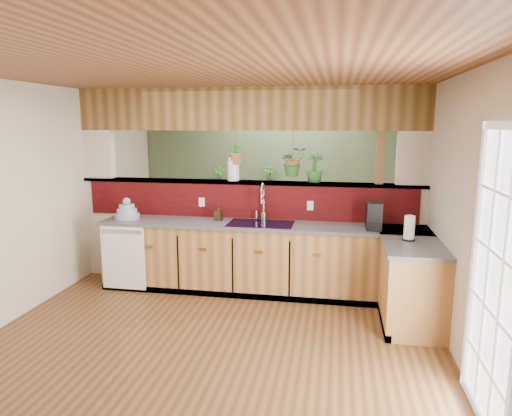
% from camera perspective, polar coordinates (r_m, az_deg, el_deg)
% --- Properties ---
extents(ground, '(4.60, 7.00, 0.01)m').
position_cam_1_polar(ground, '(5.17, -4.10, -13.99)').
color(ground, brown).
rests_on(ground, ground).
extents(ceiling, '(4.60, 7.00, 0.01)m').
position_cam_1_polar(ceiling, '(4.72, -4.53, 16.06)').
color(ceiling, brown).
rests_on(ceiling, ground).
extents(wall_back, '(4.60, 0.02, 2.60)m').
position_cam_1_polar(wall_back, '(8.18, 1.81, 4.64)').
color(wall_back, beige).
rests_on(wall_back, ground).
extents(wall_left, '(0.02, 7.00, 2.60)m').
position_cam_1_polar(wall_left, '(5.79, -26.94, 1.02)').
color(wall_left, beige).
rests_on(wall_left, ground).
extents(wall_right, '(0.02, 7.00, 2.60)m').
position_cam_1_polar(wall_right, '(4.76, 23.59, -0.55)').
color(wall_right, beige).
rests_on(wall_right, ground).
extents(pass_through_partition, '(4.60, 0.21, 2.60)m').
position_cam_1_polar(pass_through_partition, '(6.08, -0.87, 1.54)').
color(pass_through_partition, beige).
rests_on(pass_through_partition, ground).
extents(pass_through_ledge, '(4.60, 0.21, 0.04)m').
position_cam_1_polar(pass_through_ledge, '(6.07, -1.14, 3.23)').
color(pass_through_ledge, brown).
rests_on(pass_through_ledge, ground).
extents(header_beam, '(4.60, 0.15, 0.55)m').
position_cam_1_polar(header_beam, '(6.02, -1.17, 12.28)').
color(header_beam, brown).
rests_on(header_beam, ground).
extents(sage_backwall, '(4.55, 0.02, 2.55)m').
position_cam_1_polar(sage_backwall, '(8.16, 1.79, 4.62)').
color(sage_backwall, '#4F6444').
rests_on(sage_backwall, ground).
extents(countertop, '(4.14, 1.52, 0.90)m').
position_cam_1_polar(countertop, '(5.69, 6.29, -6.85)').
color(countertop, olive).
rests_on(countertop, ground).
extents(dishwasher, '(0.58, 0.03, 0.82)m').
position_cam_1_polar(dishwasher, '(6.09, -16.28, -5.97)').
color(dishwasher, white).
rests_on(dishwasher, ground).
extents(navy_sink, '(0.82, 0.50, 0.18)m').
position_cam_1_polar(navy_sink, '(5.76, 0.59, -2.73)').
color(navy_sink, black).
rests_on(navy_sink, countertop).
extents(french_door, '(0.06, 1.02, 2.16)m').
position_cam_1_polar(french_door, '(3.60, 27.56, -8.40)').
color(french_door, white).
rests_on(french_door, ground).
extents(faucet, '(0.22, 0.22, 0.50)m').
position_cam_1_polar(faucet, '(5.84, 0.84, 0.92)').
color(faucet, '#B7B7B2').
rests_on(faucet, countertop).
extents(dish_stack, '(0.32, 0.32, 0.28)m').
position_cam_1_polar(dish_stack, '(6.26, -15.82, -0.50)').
color(dish_stack, '#94A3C0').
rests_on(dish_stack, countertop).
extents(soap_dispenser, '(0.11, 0.11, 0.20)m').
position_cam_1_polar(soap_dispenser, '(5.93, -4.73, -0.61)').
color(soap_dispenser, '#3C2815').
rests_on(soap_dispenser, countertop).
extents(coffee_maker, '(0.17, 0.29, 0.33)m').
position_cam_1_polar(coffee_maker, '(5.59, 14.48, -1.07)').
color(coffee_maker, black).
rests_on(coffee_maker, countertop).
extents(paper_towel, '(0.14, 0.14, 0.29)m').
position_cam_1_polar(paper_towel, '(5.17, 18.61, -2.44)').
color(paper_towel, black).
rests_on(paper_towel, countertop).
extents(glass_jar, '(0.16, 0.16, 0.35)m').
position_cam_1_polar(glass_jar, '(6.08, -2.85, 5.10)').
color(glass_jar, silver).
rests_on(glass_jar, pass_through_ledge).
extents(ledge_plant_right, '(0.24, 0.24, 0.38)m').
position_cam_1_polar(ledge_plant_right, '(5.93, 7.34, 5.02)').
color(ledge_plant_right, '#24571E').
rests_on(ledge_plant_right, pass_through_ledge).
extents(hanging_plant_a, '(0.20, 0.16, 0.46)m').
position_cam_1_polar(hanging_plant_a, '(6.06, -2.60, 7.54)').
color(hanging_plant_a, brown).
rests_on(hanging_plant_a, header_beam).
extents(hanging_plant_b, '(0.42, 0.40, 0.51)m').
position_cam_1_polar(hanging_plant_b, '(5.94, 4.66, 7.31)').
color(hanging_plant_b, brown).
rests_on(hanging_plant_b, header_beam).
extents(shelving_console, '(1.44, 0.88, 0.93)m').
position_cam_1_polar(shelving_console, '(8.11, -0.56, -1.13)').
color(shelving_console, black).
rests_on(shelving_console, ground).
extents(shelf_plant_a, '(0.25, 0.18, 0.44)m').
position_cam_1_polar(shelf_plant_a, '(8.13, -4.66, 3.76)').
color(shelf_plant_a, '#24571E').
rests_on(shelf_plant_a, shelving_console).
extents(shelf_plant_b, '(0.34, 0.34, 0.46)m').
position_cam_1_polar(shelf_plant_b, '(7.94, 1.69, 3.73)').
color(shelf_plant_b, '#24571E').
rests_on(shelf_plant_b, shelving_console).
extents(floor_plant, '(0.74, 0.66, 0.76)m').
position_cam_1_polar(floor_plant, '(6.99, 5.53, -4.11)').
color(floor_plant, '#24571E').
rests_on(floor_plant, ground).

